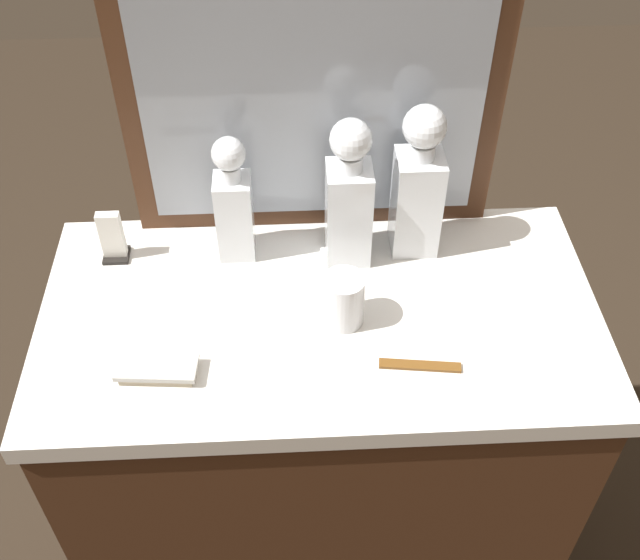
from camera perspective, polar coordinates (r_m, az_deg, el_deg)
ground_plane at (r=2.24m, az=0.00°, el=-19.33°), size 6.00×6.00×0.00m
dresser at (r=1.82m, az=0.00°, el=-12.64°), size 1.05×0.56×0.96m
dresser_mirror at (r=1.43m, az=-0.55°, el=15.38°), size 0.72×0.03×0.71m
crystal_decanter_far_right at (r=1.50m, az=7.20°, el=6.33°), size 0.09×0.09×0.32m
crystal_decanter_rear at (r=1.49m, az=-6.38°, el=5.22°), size 0.07×0.07×0.27m
crystal_decanter_front at (r=1.47m, az=2.13°, el=5.57°), size 0.09×0.09×0.31m
crystal_tumbler_center at (r=1.39m, az=1.75°, el=-1.61°), size 0.08×0.08×0.10m
silver_brush_front at (r=1.36m, az=-11.95°, el=-6.49°), size 0.14×0.07×0.02m
tortoiseshell_comb at (r=1.36m, az=7.40°, el=-6.30°), size 0.14×0.04×0.01m
napkin_holder at (r=1.57m, az=-15.09°, el=2.93°), size 0.05×0.05×0.11m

